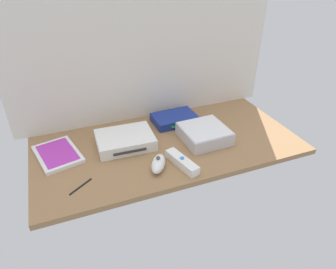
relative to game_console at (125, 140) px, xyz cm
name	(u,v)px	position (x,y,z in cm)	size (l,w,h in cm)	color
ground_plane	(168,146)	(15.43, -4.96, -3.20)	(100.00, 48.00, 2.00)	#936D47
back_wall	(145,43)	(15.43, 19.64, 29.80)	(110.00, 1.20, 64.00)	silver
game_console	(125,140)	(0.00, 0.00, 0.00)	(21.68, 17.21, 4.40)	white
mini_computer	(204,134)	(29.58, -7.44, 0.44)	(17.49, 17.49, 5.30)	silver
game_case	(58,154)	(-24.48, 1.99, -1.44)	(17.57, 21.60, 1.56)	white
network_router	(174,119)	(24.00, 9.40, -0.50)	(18.43, 12.87, 3.40)	navy
remote_wand	(182,162)	(14.81, -19.61, -0.69)	(7.17, 15.23, 3.40)	white
remote_nunchuk	(158,164)	(6.72, -18.15, -0.16)	(8.84, 10.86, 5.10)	white
stylus_pen	(81,186)	(-19.21, -17.92, -1.85)	(0.70, 0.70, 9.00)	black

